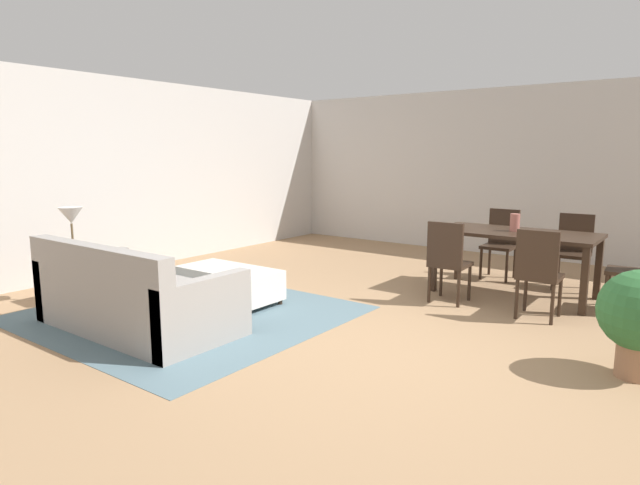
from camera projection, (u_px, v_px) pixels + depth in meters
name	position (u px, v px, depth m)	size (l,w,h in m)	color
ground_plane	(370.00, 346.00, 4.67)	(10.80, 10.80, 0.00)	#9E7A56
wall_back	(538.00, 173.00, 8.39)	(9.00, 0.12, 2.70)	beige
wall_left	(115.00, 176.00, 7.50)	(0.12, 11.00, 2.70)	beige
area_rug	(189.00, 313.00, 5.62)	(3.00, 2.80, 0.01)	slate
couch	(134.00, 300.00, 5.07)	(2.02, 1.00, 0.86)	gray
ottoman_table	(229.00, 282.00, 6.04)	(1.18, 0.59, 0.38)	silver
side_table	(75.00, 265.00, 5.94)	(0.40, 0.40, 0.55)	brown
table_lamp	(71.00, 218.00, 5.85)	(0.26, 0.26, 0.52)	brown
dining_table	(515.00, 239.00, 6.24)	(1.79, 0.89, 0.76)	#332319
dining_chair_near_left	(448.00, 258.00, 5.92)	(0.41, 0.41, 0.92)	#332319
dining_chair_near_right	(538.00, 269.00, 5.32)	(0.41, 0.41, 0.92)	#332319
dining_chair_far_left	(501.00, 239.00, 7.17)	(0.40, 0.40, 0.92)	#332319
dining_chair_far_right	(574.00, 247.00, 6.61)	(0.42, 0.42, 0.92)	#332319
dining_chair_head_east	(637.00, 264.00, 5.56)	(0.43, 0.43, 0.92)	#332319
vase_centerpiece	(515.00, 222.00, 6.24)	(0.11, 0.11, 0.20)	#B26659
potted_plant	(640.00, 315.00, 3.94)	(0.60, 0.60, 0.82)	#996B4C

